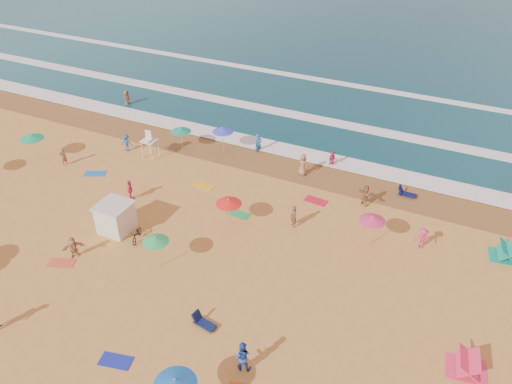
% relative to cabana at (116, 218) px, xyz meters
% --- Properties ---
extents(ground, '(220.00, 220.00, 0.00)m').
position_rel_cabana_xyz_m(ground, '(6.11, 0.37, -1.00)').
color(ground, gold).
rests_on(ground, ground).
extents(wet_sand, '(220.00, 220.00, 0.00)m').
position_rel_cabana_xyz_m(wet_sand, '(6.11, 12.87, -0.99)').
color(wet_sand, olive).
rests_on(wet_sand, ground).
extents(surf_foam, '(200.00, 18.70, 0.05)m').
position_rel_cabana_xyz_m(surf_foam, '(6.11, 21.69, -0.90)').
color(surf_foam, white).
rests_on(surf_foam, ground).
extents(cabana, '(2.00, 2.00, 2.00)m').
position_rel_cabana_xyz_m(cabana, '(0.00, 0.00, 0.00)').
color(cabana, white).
rests_on(cabana, ground).
extents(cabana_roof, '(2.20, 2.20, 0.12)m').
position_rel_cabana_xyz_m(cabana_roof, '(0.00, 0.00, 1.06)').
color(cabana_roof, silver).
rests_on(cabana_roof, cabana).
extents(bicycle, '(1.13, 1.79, 0.89)m').
position_rel_cabana_xyz_m(bicycle, '(1.90, -0.30, -0.56)').
color(bicycle, black).
rests_on(bicycle, ground).
extents(lifeguard_stand, '(1.20, 1.20, 2.10)m').
position_rel_cabana_xyz_m(lifeguard_stand, '(-3.92, 9.42, 0.05)').
color(lifeguard_stand, white).
rests_on(lifeguard_stand, ground).
extents(beach_umbrellas, '(55.06, 29.68, 0.78)m').
position_rel_cabana_xyz_m(beach_umbrellas, '(6.91, 0.28, 1.13)').
color(beach_umbrellas, '#364BF3').
rests_on(beach_umbrellas, ground).
extents(loungers, '(54.15, 26.90, 0.34)m').
position_rel_cabana_xyz_m(loungers, '(11.84, -2.01, -0.83)').
color(loungers, '#0F1C4B').
rests_on(loungers, ground).
extents(towels, '(56.21, 24.60, 0.03)m').
position_rel_cabana_xyz_m(towels, '(3.76, -0.50, -0.98)').
color(towels, red).
rests_on(towels, ground).
extents(popup_tents, '(3.50, 11.98, 1.20)m').
position_rel_cabana_xyz_m(popup_tents, '(23.77, 3.52, -0.40)').
color(popup_tents, '#FF3865').
rests_on(popup_tents, ground).
extents(beachgoers, '(33.71, 28.08, 2.09)m').
position_rel_cabana_xyz_m(beachgoers, '(3.67, 5.15, -0.21)').
color(beachgoers, '#A86A4D').
rests_on(beachgoers, ground).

